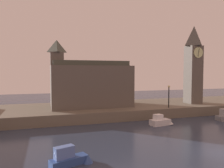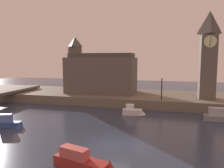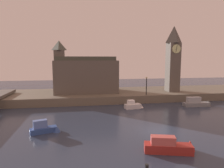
{
  "view_description": "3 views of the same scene",
  "coord_description": "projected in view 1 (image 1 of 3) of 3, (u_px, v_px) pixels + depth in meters",
  "views": [
    {
      "loc": [
        -14.78,
        -14.76,
        7.09
      ],
      "look_at": [
        -5.08,
        16.83,
        5.25
      ],
      "focal_mm": 35.03,
      "sensor_mm": 36.0,
      "label": 1
    },
    {
      "loc": [
        4.52,
        -18.53,
        7.79
      ],
      "look_at": [
        -4.28,
        15.11,
        3.74
      ],
      "focal_mm": 34.55,
      "sensor_mm": 36.0,
      "label": 2
    },
    {
      "loc": [
        -8.94,
        -20.57,
        8.28
      ],
      "look_at": [
        -2.72,
        17.2,
        3.44
      ],
      "focal_mm": 31.3,
      "sensor_mm": 36.0,
      "label": 3
    }
  ],
  "objects": [
    {
      "name": "boat_ferry_white",
      "position": [
        162.0,
        121.0,
        29.09
      ],
      "size": [
        3.41,
        1.63,
        1.46
      ],
      "color": "silver",
      "rests_on": "ground"
    },
    {
      "name": "boat_tour_blue",
      "position": [
        71.0,
        158.0,
        16.62
      ],
      "size": [
        3.51,
        1.83,
        1.53
      ],
      "color": "#2D4C93",
      "rests_on": "ground"
    },
    {
      "name": "parliament_hall",
      "position": [
        89.0,
        84.0,
        35.52
      ],
      "size": [
        12.7,
        6.76,
        10.52
      ],
      "color": "#5B544C",
      "rests_on": "far_embankment"
    },
    {
      "name": "streetlamp",
      "position": [
        169.0,
        94.0,
        33.98
      ],
      "size": [
        0.36,
        0.36,
        3.5
      ],
      "color": "black",
      "rests_on": "far_embankment"
    },
    {
      "name": "clock_tower",
      "position": [
        193.0,
        63.0,
        38.79
      ],
      "size": [
        2.61,
        2.64,
        13.66
      ],
      "color": "#5B544C",
      "rests_on": "far_embankment"
    },
    {
      "name": "far_embankment",
      "position": [
        135.0,
        108.0,
        37.87
      ],
      "size": [
        70.0,
        12.0,
        1.5
      ],
      "primitive_type": "cube",
      "color": "#6B6051",
      "rests_on": "ground"
    }
  ]
}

